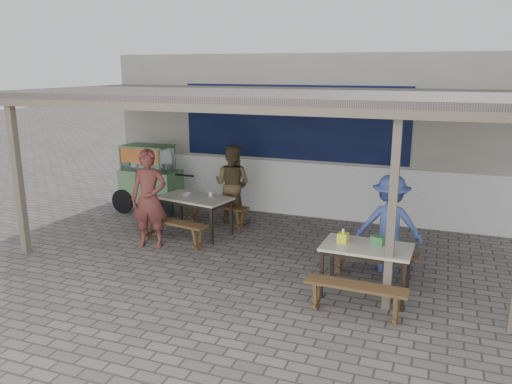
{
  "coord_description": "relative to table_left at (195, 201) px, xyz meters",
  "views": [
    {
      "loc": [
        2.9,
        -7.38,
        3.2
      ],
      "look_at": [
        -0.24,
        0.9,
        0.99
      ],
      "focal_mm": 35.0,
      "sensor_mm": 36.0,
      "label": 1
    }
  ],
  "objects": [
    {
      "name": "bench_right_street",
      "position": [
        3.54,
        -2.29,
        -0.34
      ],
      "size": [
        1.35,
        0.32,
        0.45
      ],
      "rotation": [
        0.0,
        0.0,
        -0.03
      ],
      "color": "brown",
      "rests_on": "ground"
    },
    {
      "name": "bench_left_wall",
      "position": [
        0.13,
        0.68,
        -0.33
      ],
      "size": [
        1.52,
        0.55,
        0.45
      ],
      "rotation": [
        0.0,
        0.0,
        -0.19
      ],
      "color": "brown",
      "rests_on": "ground"
    },
    {
      "name": "table_right",
      "position": [
        3.56,
        -1.6,
        -0.0
      ],
      "size": [
        1.27,
        0.79,
        0.75
      ],
      "rotation": [
        0.0,
        0.0,
        -0.03
      ],
      "color": "beige",
      "rests_on": "ground"
    },
    {
      "name": "donation_box",
      "position": [
        3.7,
        -1.49,
        0.14
      ],
      "size": [
        0.22,
        0.19,
        0.13
      ],
      "primitive_type": "cube",
      "rotation": [
        0.0,
        0.0,
        -0.38
      ],
      "color": "#367A3F",
      "rests_on": "table_right"
    },
    {
      "name": "patron_wall_side",
      "position": [
        0.38,
        0.96,
        0.15
      ],
      "size": [
        0.85,
        0.69,
        1.65
      ],
      "primitive_type": "imported",
      "rotation": [
        0.0,
        0.0,
        3.06
      ],
      "color": "brown",
      "rests_on": "ground"
    },
    {
      "name": "back_wall",
      "position": [
        1.55,
        2.58,
        1.05
      ],
      "size": [
        9.0,
        1.28,
        3.5
      ],
      "color": "#B4AEA2",
      "rests_on": "ground"
    },
    {
      "name": "ground",
      "position": [
        1.55,
        -1.0,
        -0.67
      ],
      "size": [
        60.0,
        60.0,
        0.0
      ],
      "primitive_type": "plane",
      "color": "slate",
      "rests_on": "ground"
    },
    {
      "name": "tissue_box",
      "position": [
        3.21,
        -1.57,
        0.15
      ],
      "size": [
        0.15,
        0.15,
        0.14
      ],
      "primitive_type": "cube",
      "rotation": [
        0.0,
        0.0,
        -0.12
      ],
      "color": "yellow",
      "rests_on": "table_right"
    },
    {
      "name": "condiment_jar",
      "position": [
        0.25,
        0.18,
        0.12
      ],
      "size": [
        0.08,
        0.08,
        0.09
      ],
      "primitive_type": "cylinder",
      "color": "silver",
      "rests_on": "table_left"
    },
    {
      "name": "bench_right_wall",
      "position": [
        3.58,
        -0.91,
        -0.34
      ],
      "size": [
        1.35,
        0.32,
        0.45
      ],
      "rotation": [
        0.0,
        0.0,
        -0.03
      ],
      "color": "brown",
      "rests_on": "ground"
    },
    {
      "name": "table_left",
      "position": [
        0.0,
        0.0,
        0.0
      ],
      "size": [
        1.51,
        1.01,
        0.75
      ],
      "rotation": [
        0.0,
        0.0,
        -0.19
      ],
      "color": "beige",
      "rests_on": "ground"
    },
    {
      "name": "condiment_bowl",
      "position": [
        -0.21,
        0.05,
        0.1
      ],
      "size": [
        0.2,
        0.2,
        0.04
      ],
      "primitive_type": "imported",
      "rotation": [
        0.0,
        0.0,
        -0.14
      ],
      "color": "silver",
      "rests_on": "table_left"
    },
    {
      "name": "patron_right_table",
      "position": [
        3.76,
        -0.58,
        0.12
      ],
      "size": [
        1.08,
        0.69,
        1.58
      ],
      "primitive_type": "imported",
      "rotation": [
        0.0,
        0.0,
        3.24
      ],
      "color": "#4356A0",
      "rests_on": "ground"
    },
    {
      "name": "patron_street_side",
      "position": [
        -0.43,
        -0.94,
        0.23
      ],
      "size": [
        0.75,
        0.59,
        1.8
      ],
      "primitive_type": "imported",
      "rotation": [
        0.0,
        0.0,
        0.27
      ],
      "color": "brown",
      "rests_on": "ground"
    },
    {
      "name": "bench_left_street",
      "position": [
        -0.13,
        -0.68,
        -0.33
      ],
      "size": [
        1.52,
        0.55,
        0.45
      ],
      "rotation": [
        0.0,
        0.0,
        -0.19
      ],
      "color": "brown",
      "rests_on": "ground"
    },
    {
      "name": "vendor_cart",
      "position": [
        -1.66,
        1.02,
        0.16
      ],
      "size": [
        1.95,
        0.81,
        1.53
      ],
      "rotation": [
        0.0,
        0.0,
        -0.05
      ],
      "color": "#70A26C",
      "rests_on": "ground"
    },
    {
      "name": "warung_roof",
      "position": [
        1.57,
        -0.1,
        2.04
      ],
      "size": [
        9.0,
        4.21,
        2.81
      ],
      "color": "#5F5552",
      "rests_on": "ground"
    }
  ]
}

